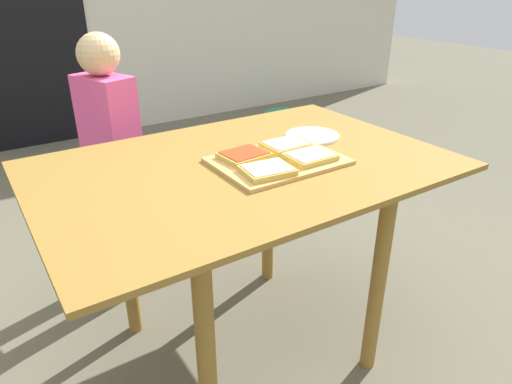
{
  "coord_description": "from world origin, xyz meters",
  "views": [
    {
      "loc": [
        -0.72,
        -1.16,
        1.32
      ],
      "look_at": [
        0.05,
        0.0,
        0.65
      ],
      "focal_mm": 32.31,
      "sensor_mm": 36.0,
      "label": 1
    }
  ],
  "objects_px": {
    "pizza_slice_far_left": "(244,155)",
    "garden_hose_coil": "(285,115)",
    "cutting_board": "(278,161)",
    "dining_table": "(244,196)",
    "pizza_slice_far_right": "(286,145)",
    "pizza_slice_near_left": "(268,170)",
    "child_left": "(113,153)",
    "plate_white_right": "(312,136)",
    "pizza_slice_near_right": "(310,156)"
  },
  "relations": [
    {
      "from": "pizza_slice_far_left",
      "to": "garden_hose_coil",
      "type": "xyz_separation_m",
      "value": [
        1.99,
        2.42,
        -0.77
      ]
    },
    {
      "from": "cutting_board",
      "to": "dining_table",
      "type": "bearing_deg",
      "value": 148.08
    },
    {
      "from": "garden_hose_coil",
      "to": "pizza_slice_far_right",
      "type": "bearing_deg",
      "value": -127.01
    },
    {
      "from": "pizza_slice_far_left",
      "to": "pizza_slice_far_right",
      "type": "xyz_separation_m",
      "value": [
        0.17,
        0.0,
        0.0
      ]
    },
    {
      "from": "pizza_slice_far_left",
      "to": "pizza_slice_near_left",
      "type": "xyz_separation_m",
      "value": [
        -0.01,
        -0.14,
        0.0
      ]
    },
    {
      "from": "cutting_board",
      "to": "pizza_slice_near_left",
      "type": "distance_m",
      "value": 0.12
    },
    {
      "from": "pizza_slice_near_left",
      "to": "child_left",
      "type": "xyz_separation_m",
      "value": [
        -0.23,
        0.79,
        -0.15
      ]
    },
    {
      "from": "pizza_slice_far_right",
      "to": "plate_white_right",
      "type": "distance_m",
      "value": 0.18
    },
    {
      "from": "cutting_board",
      "to": "pizza_slice_near_right",
      "type": "distance_m",
      "value": 0.1
    },
    {
      "from": "pizza_slice_near_left",
      "to": "child_left",
      "type": "height_order",
      "value": "child_left"
    },
    {
      "from": "pizza_slice_near_right",
      "to": "plate_white_right",
      "type": "height_order",
      "value": "pizza_slice_near_right"
    },
    {
      "from": "pizza_slice_far_right",
      "to": "plate_white_right",
      "type": "relative_size",
      "value": 0.73
    },
    {
      "from": "pizza_slice_far_left",
      "to": "pizza_slice_near_left",
      "type": "height_order",
      "value": "same"
    },
    {
      "from": "pizza_slice_near_right",
      "to": "plate_white_right",
      "type": "distance_m",
      "value": 0.26
    },
    {
      "from": "dining_table",
      "to": "pizza_slice_far_right",
      "type": "xyz_separation_m",
      "value": [
        0.18,
        0.01,
        0.14
      ]
    },
    {
      "from": "garden_hose_coil",
      "to": "child_left",
      "type": "bearing_deg",
      "value": -141.57
    },
    {
      "from": "pizza_slice_near_left",
      "to": "garden_hose_coil",
      "type": "bearing_deg",
      "value": 52.08
    },
    {
      "from": "dining_table",
      "to": "plate_white_right",
      "type": "relative_size",
      "value": 6.55
    },
    {
      "from": "pizza_slice_near_right",
      "to": "plate_white_right",
      "type": "relative_size",
      "value": 0.73
    },
    {
      "from": "pizza_slice_far_right",
      "to": "pizza_slice_far_left",
      "type": "bearing_deg",
      "value": -179.04
    },
    {
      "from": "pizza_slice_far_right",
      "to": "pizza_slice_near_right",
      "type": "height_order",
      "value": "same"
    },
    {
      "from": "cutting_board",
      "to": "child_left",
      "type": "height_order",
      "value": "child_left"
    },
    {
      "from": "garden_hose_coil",
      "to": "plate_white_right",
      "type": "bearing_deg",
      "value": -125.07
    },
    {
      "from": "pizza_slice_near_left",
      "to": "cutting_board",
      "type": "bearing_deg",
      "value": 38.84
    },
    {
      "from": "dining_table",
      "to": "pizza_slice_far_left",
      "type": "height_order",
      "value": "pizza_slice_far_left"
    },
    {
      "from": "pizza_slice_far_left",
      "to": "pizza_slice_near_left",
      "type": "relative_size",
      "value": 0.98
    },
    {
      "from": "pizza_slice_far_right",
      "to": "pizza_slice_near_left",
      "type": "height_order",
      "value": "same"
    },
    {
      "from": "pizza_slice_near_left",
      "to": "dining_table",
      "type": "bearing_deg",
      "value": 91.12
    },
    {
      "from": "cutting_board",
      "to": "pizza_slice_near_left",
      "type": "height_order",
      "value": "pizza_slice_near_left"
    },
    {
      "from": "cutting_board",
      "to": "plate_white_right",
      "type": "relative_size",
      "value": 2.02
    },
    {
      "from": "pizza_slice_near_right",
      "to": "child_left",
      "type": "xyz_separation_m",
      "value": [
        -0.41,
        0.78,
        -0.15
      ]
    },
    {
      "from": "cutting_board",
      "to": "pizza_slice_far_right",
      "type": "xyz_separation_m",
      "value": [
        0.08,
        0.07,
        0.02
      ]
    },
    {
      "from": "cutting_board",
      "to": "pizza_slice_near_right",
      "type": "height_order",
      "value": "pizza_slice_near_right"
    },
    {
      "from": "pizza_slice_far_right",
      "to": "child_left",
      "type": "height_order",
      "value": "child_left"
    },
    {
      "from": "pizza_slice_far_left",
      "to": "plate_white_right",
      "type": "distance_m",
      "value": 0.35
    },
    {
      "from": "garden_hose_coil",
      "to": "cutting_board",
      "type": "bearing_deg",
      "value": -127.43
    },
    {
      "from": "pizza_slice_near_right",
      "to": "plate_white_right",
      "type": "xyz_separation_m",
      "value": [
        0.17,
        0.19,
        -0.02
      ]
    },
    {
      "from": "pizza_slice_far_right",
      "to": "cutting_board",
      "type": "bearing_deg",
      "value": -139.49
    },
    {
      "from": "dining_table",
      "to": "pizza_slice_far_left",
      "type": "xyz_separation_m",
      "value": [
        0.01,
        0.01,
        0.14
      ]
    },
    {
      "from": "pizza_slice_far_right",
      "to": "garden_hose_coil",
      "type": "xyz_separation_m",
      "value": [
        1.82,
        2.42,
        -0.77
      ]
    },
    {
      "from": "pizza_slice_near_right",
      "to": "cutting_board",
      "type": "bearing_deg",
      "value": 145.65
    },
    {
      "from": "pizza_slice_far_left",
      "to": "dining_table",
      "type": "bearing_deg",
      "value": -128.33
    },
    {
      "from": "dining_table",
      "to": "child_left",
      "type": "height_order",
      "value": "child_left"
    },
    {
      "from": "cutting_board",
      "to": "pizza_slice_near_left",
      "type": "xyz_separation_m",
      "value": [
        -0.09,
        -0.07,
        0.02
      ]
    },
    {
      "from": "pizza_slice_near_left",
      "to": "garden_hose_coil",
      "type": "xyz_separation_m",
      "value": [
        2.0,
        2.56,
        -0.77
      ]
    },
    {
      "from": "dining_table",
      "to": "cutting_board",
      "type": "height_order",
      "value": "cutting_board"
    },
    {
      "from": "plate_white_right",
      "to": "garden_hose_coil",
      "type": "xyz_separation_m",
      "value": [
        1.65,
        2.36,
        -0.75
      ]
    },
    {
      "from": "dining_table",
      "to": "garden_hose_coil",
      "type": "distance_m",
      "value": 3.21
    },
    {
      "from": "plate_white_right",
      "to": "garden_hose_coil",
      "type": "bearing_deg",
      "value": 54.93
    },
    {
      "from": "child_left",
      "to": "dining_table",
      "type": "bearing_deg",
      "value": -70.91
    }
  ]
}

